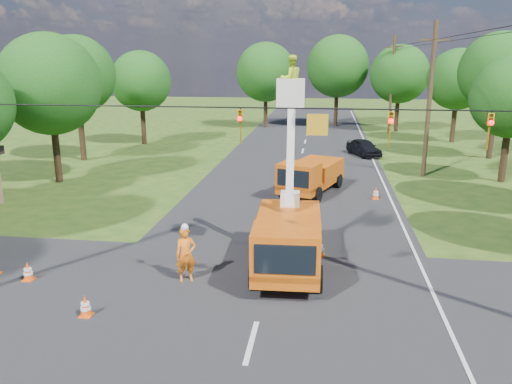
# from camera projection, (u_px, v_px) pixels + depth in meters

# --- Properties ---
(ground) EXTENTS (140.00, 140.00, 0.00)m
(ground) POSITION_uv_depth(u_px,v_px,m) (296.00, 178.00, 32.97)
(ground) COLOR #264A16
(ground) RESTS_ON ground
(road_main) EXTENTS (12.00, 100.00, 0.06)m
(road_main) POSITION_uv_depth(u_px,v_px,m) (296.00, 178.00, 32.97)
(road_main) COLOR black
(road_main) RESTS_ON ground
(road_cross) EXTENTS (56.00, 10.00, 0.07)m
(road_cross) POSITION_uv_depth(u_px,v_px,m) (261.00, 309.00, 15.74)
(road_cross) COLOR black
(road_cross) RESTS_ON ground
(edge_line) EXTENTS (0.12, 90.00, 0.02)m
(edge_line) POSITION_uv_depth(u_px,v_px,m) (382.00, 181.00, 32.22)
(edge_line) COLOR silver
(edge_line) RESTS_ON ground
(bucket_truck) EXTENTS (2.67, 6.24, 7.78)m
(bucket_truck) POSITION_uv_depth(u_px,v_px,m) (288.00, 228.00, 18.32)
(bucket_truck) COLOR #C75D0E
(bucket_truck) RESTS_ON ground
(second_truck) EXTENTS (3.88, 6.12, 2.15)m
(second_truck) POSITION_uv_depth(u_px,v_px,m) (311.00, 175.00, 28.90)
(second_truck) COLOR #C75D0E
(second_truck) RESTS_ON ground
(ground_worker) EXTENTS (0.86, 0.73, 2.00)m
(ground_worker) POSITION_uv_depth(u_px,v_px,m) (186.00, 255.00, 17.47)
(ground_worker) COLOR orange
(ground_worker) RESTS_ON ground
(distant_car) EXTENTS (3.04, 4.30, 1.36)m
(distant_car) POSITION_uv_depth(u_px,v_px,m) (364.00, 147.00, 40.50)
(distant_car) COLOR black
(distant_car) RESTS_ON ground
(traffic_cone_1) EXTENTS (0.38, 0.38, 0.71)m
(traffic_cone_1) POSITION_uv_depth(u_px,v_px,m) (320.00, 248.00, 19.87)
(traffic_cone_1) COLOR #F4510C
(traffic_cone_1) RESTS_ON ground
(traffic_cone_2) EXTENTS (0.38, 0.38, 0.71)m
(traffic_cone_2) POSITION_uv_depth(u_px,v_px,m) (315.00, 220.00, 23.31)
(traffic_cone_2) COLOR #F4510C
(traffic_cone_2) RESTS_ON ground
(traffic_cone_3) EXTENTS (0.38, 0.38, 0.71)m
(traffic_cone_3) POSITION_uv_depth(u_px,v_px,m) (85.00, 306.00, 15.18)
(traffic_cone_3) COLOR #F4510C
(traffic_cone_3) RESTS_ON ground
(traffic_cone_4) EXTENTS (0.38, 0.38, 0.71)m
(traffic_cone_4) POSITION_uv_depth(u_px,v_px,m) (28.00, 272.00, 17.65)
(traffic_cone_4) COLOR #F4510C
(traffic_cone_4) RESTS_ON ground
(traffic_cone_6) EXTENTS (0.38, 0.38, 0.71)m
(traffic_cone_6) POSITION_uv_depth(u_px,v_px,m) (376.00, 193.00, 27.91)
(traffic_cone_6) COLOR #F4510C
(traffic_cone_6) RESTS_ON ground
(pole_right_mid) EXTENTS (1.80, 0.30, 10.00)m
(pole_right_mid) POSITION_uv_depth(u_px,v_px,m) (430.00, 99.00, 32.43)
(pole_right_mid) COLOR #4C3823
(pole_right_mid) RESTS_ON ground
(pole_right_far) EXTENTS (1.80, 0.30, 10.00)m
(pole_right_far) POSITION_uv_depth(u_px,v_px,m) (392.00, 84.00, 51.57)
(pole_right_far) COLOR #4C3823
(pole_right_far) RESTS_ON ground
(signal_span) EXTENTS (18.00, 0.29, 1.07)m
(signal_span) POSITION_uv_depth(u_px,v_px,m) (340.00, 124.00, 13.92)
(signal_span) COLOR black
(signal_span) RESTS_ON ground
(tree_left_d) EXTENTS (6.20, 6.20, 9.24)m
(tree_left_d) POSITION_uv_depth(u_px,v_px,m) (50.00, 84.00, 30.50)
(tree_left_d) COLOR #382616
(tree_left_d) RESTS_ON ground
(tree_left_e) EXTENTS (5.80, 5.80, 9.41)m
(tree_left_e) POSITION_uv_depth(u_px,v_px,m) (76.00, 75.00, 37.35)
(tree_left_e) COLOR #382616
(tree_left_e) RESTS_ON ground
(tree_left_f) EXTENTS (5.40, 5.40, 8.40)m
(tree_left_f) POSITION_uv_depth(u_px,v_px,m) (141.00, 81.00, 44.94)
(tree_left_f) COLOR #382616
(tree_left_f) RESTS_ON ground
(tree_right_c) EXTENTS (5.00, 5.00, 7.83)m
(tree_right_c) POSITION_uv_depth(u_px,v_px,m) (512.00, 98.00, 30.80)
(tree_right_c) COLOR #382616
(tree_right_c) RESTS_ON ground
(tree_right_d) EXTENTS (6.00, 6.00, 9.70)m
(tree_right_d) POSITION_uv_depth(u_px,v_px,m) (499.00, 72.00, 37.89)
(tree_right_d) COLOR #382616
(tree_right_d) RESTS_ON ground
(tree_right_e) EXTENTS (5.60, 5.60, 8.63)m
(tree_right_e) POSITION_uv_depth(u_px,v_px,m) (458.00, 79.00, 45.90)
(tree_right_e) COLOR #382616
(tree_right_e) RESTS_ON ground
(tree_far_a) EXTENTS (6.60, 6.60, 9.50)m
(tree_far_a) POSITION_uv_depth(u_px,v_px,m) (266.00, 72.00, 55.95)
(tree_far_a) COLOR #382616
(tree_far_a) RESTS_ON ground
(tree_far_b) EXTENTS (7.00, 7.00, 10.32)m
(tree_far_b) POSITION_uv_depth(u_px,v_px,m) (338.00, 66.00, 56.64)
(tree_far_b) COLOR #382616
(tree_far_b) RESTS_ON ground
(tree_far_c) EXTENTS (6.20, 6.20, 9.18)m
(tree_far_c) POSITION_uv_depth(u_px,v_px,m) (400.00, 74.00, 53.10)
(tree_far_c) COLOR #382616
(tree_far_c) RESTS_ON ground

